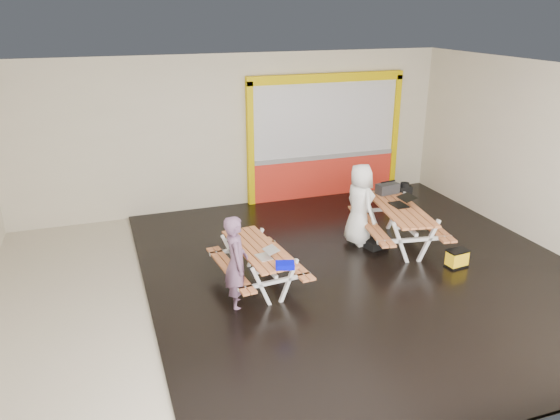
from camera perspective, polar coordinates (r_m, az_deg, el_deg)
name	(u,v)px	position (r m, az deg, el deg)	size (l,w,h in m)	color
room	(298,185)	(8.66, 1.96, 2.66)	(10.02, 8.02, 3.52)	beige
deck	(362,270)	(9.81, 8.71, -6.25)	(7.50, 7.98, 0.05)	black
kiosk	(325,140)	(13.06, 4.79, 7.40)	(3.88, 0.16, 3.00)	red
picnic_table_left	(258,257)	(8.95, -2.35, -4.96)	(1.40, 1.92, 0.72)	#DB7D46
picnic_table_right	(399,216)	(10.66, 12.46, -0.66)	(1.72, 2.28, 0.83)	#DB7D46
person_left	(236,263)	(8.30, -4.65, -5.60)	(0.56, 0.37, 1.53)	#694965
person_right	(360,204)	(10.47, 8.43, 0.58)	(0.78, 0.51, 1.60)	white
laptop_left	(266,254)	(8.53, -1.44, -4.71)	(0.36, 0.33, 0.14)	silver
laptop_right	(402,202)	(10.69, 12.75, 0.81)	(0.43, 0.39, 0.18)	black
blue_pouch	(285,265)	(8.19, 0.54, -5.86)	(0.28, 0.20, 0.08)	#0002E2
toolbox	(388,188)	(11.28, 11.30, 2.25)	(0.49, 0.30, 0.27)	black
backpack	(404,194)	(11.58, 12.97, 1.67)	(0.29, 0.19, 0.48)	black
dark_case	(376,244)	(10.63, 10.09, -3.52)	(0.41, 0.31, 0.15)	black
fluke_bag	(457,259)	(10.19, 18.20, -4.90)	(0.40, 0.29, 0.32)	black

